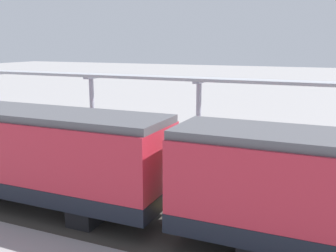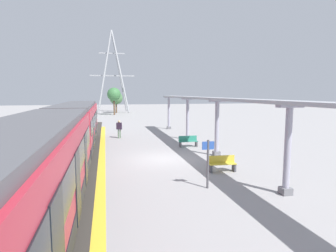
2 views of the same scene
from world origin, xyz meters
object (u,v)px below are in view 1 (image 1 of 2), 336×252
at_px(bench_mid_platform, 134,140).
at_px(canopy_pillar_third, 199,115).
at_px(canopy_pillar_fourth, 92,107).
at_px(platform_info_sign, 312,151).
at_px(bench_near_end, 262,155).

bearing_deg(bench_mid_platform, canopy_pillar_third, -74.68).
bearing_deg(bench_mid_platform, canopy_pillar_fourth, 74.06).
xyz_separation_m(bench_mid_platform, platform_info_sign, (-1.98, -9.55, 0.89)).
xyz_separation_m(canopy_pillar_fourth, bench_near_end, (-1.21, -10.54, -1.48)).
distance_m(bench_near_end, bench_mid_platform, 7.19).
bearing_deg(bench_near_end, canopy_pillar_fourth, 83.45).
height_order(canopy_pillar_third, canopy_pillar_fourth, same).
distance_m(canopy_pillar_third, bench_near_end, 4.15).
xyz_separation_m(canopy_pillar_third, bench_near_end, (-1.21, -3.68, -1.48)).
bearing_deg(bench_near_end, canopy_pillar_third, 71.79).
height_order(canopy_pillar_third, platform_info_sign, canopy_pillar_third).
height_order(canopy_pillar_fourth, bench_mid_platform, canopy_pillar_fourth).
xyz_separation_m(canopy_pillar_third, bench_mid_platform, (-0.96, 3.50, -1.48)).
distance_m(canopy_pillar_fourth, platform_info_sign, 13.26).
height_order(canopy_pillar_fourth, bench_near_end, canopy_pillar_fourth).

